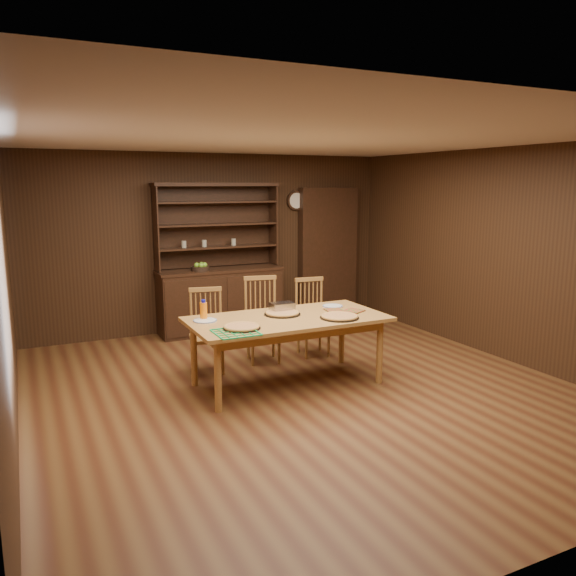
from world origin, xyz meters
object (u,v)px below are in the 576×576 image
chair_left (207,328)px  chair_center (262,316)px  chair_right (311,314)px  juice_bottle (204,311)px  dining_table (287,324)px  china_hutch (220,292)px

chair_left → chair_center: (0.74, 0.11, 0.04)m
chair_right → juice_bottle: bearing=-152.9°
dining_table → chair_left: 1.06m
chair_left → dining_table: bearing=-40.1°
china_hutch → chair_left: 1.80m
chair_left → china_hutch: bearing=78.4°
china_hutch → chair_center: china_hutch is taller
china_hutch → chair_left: bearing=-113.8°
china_hutch → dining_table: (-0.08, -2.47, 0.08)m
dining_table → chair_center: size_ratio=2.02×
china_hutch → chair_center: (0.02, -1.54, -0.04)m
dining_table → chair_right: chair_right is taller
chair_left → chair_right: (1.41, 0.07, 0.00)m
chair_center → juice_bottle: (-0.94, -0.64, 0.30)m
dining_table → chair_right: 1.20m
chair_left → chair_right: 1.41m
china_hutch → chair_right: (0.69, -1.57, -0.08)m
chair_right → juice_bottle: (-1.61, -0.61, 0.33)m
chair_center → chair_right: (0.67, -0.03, -0.03)m
chair_right → dining_table: bearing=-124.3°
chair_left → chair_center: size_ratio=0.94×
juice_bottle → chair_left: bearing=69.8°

